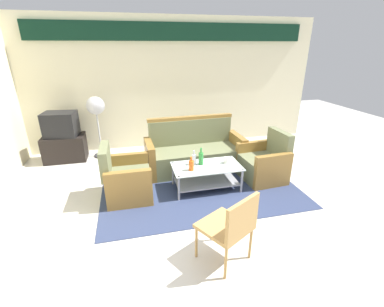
{
  "coord_description": "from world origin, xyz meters",
  "views": [
    {
      "loc": [
        -1.06,
        -3.0,
        2.22
      ],
      "look_at": [
        -0.17,
        0.73,
        0.65
      ],
      "focal_mm": 24.93,
      "sensor_mm": 36.0,
      "label": 1
    }
  ],
  "objects_px": {
    "armchair_right": "(264,164)",
    "television": "(61,124)",
    "cup": "(226,160)",
    "couch": "(194,153)",
    "armchair_left": "(126,180)",
    "bottle_clear": "(194,159)",
    "tv_stand": "(65,148)",
    "pedestal_fan": "(96,109)",
    "wicker_chair": "(231,224)",
    "bottle_green": "(201,158)",
    "coffee_table": "(207,174)",
    "bottle_orange": "(191,165)"
  },
  "relations": [
    {
      "from": "couch",
      "to": "bottle_orange",
      "type": "xyz_separation_m",
      "value": [
        -0.27,
        -0.88,
        0.18
      ]
    },
    {
      "from": "bottle_clear",
      "to": "couch",
      "type": "bearing_deg",
      "value": 75.49
    },
    {
      "from": "armchair_right",
      "to": "tv_stand",
      "type": "distance_m",
      "value": 3.94
    },
    {
      "from": "armchair_left",
      "to": "coffee_table",
      "type": "xyz_separation_m",
      "value": [
        1.27,
        -0.04,
        -0.02
      ]
    },
    {
      "from": "armchair_left",
      "to": "cup",
      "type": "xyz_separation_m",
      "value": [
        1.62,
        -0.01,
        0.17
      ]
    },
    {
      "from": "television",
      "to": "couch",
      "type": "bearing_deg",
      "value": 164.04
    },
    {
      "from": "couch",
      "to": "bottle_clear",
      "type": "distance_m",
      "value": 0.72
    },
    {
      "from": "pedestal_fan",
      "to": "wicker_chair",
      "type": "height_order",
      "value": "pedestal_fan"
    },
    {
      "from": "bottle_green",
      "to": "cup",
      "type": "height_order",
      "value": "bottle_green"
    },
    {
      "from": "armchair_right",
      "to": "cup",
      "type": "height_order",
      "value": "armchair_right"
    },
    {
      "from": "armchair_left",
      "to": "bottle_clear",
      "type": "bearing_deg",
      "value": 93.82
    },
    {
      "from": "armchair_right",
      "to": "bottle_clear",
      "type": "bearing_deg",
      "value": 85.79
    },
    {
      "from": "armchair_right",
      "to": "wicker_chair",
      "type": "bearing_deg",
      "value": 139.02
    },
    {
      "from": "bottle_green",
      "to": "coffee_table",
      "type": "bearing_deg",
      "value": -46.64
    },
    {
      "from": "couch",
      "to": "wicker_chair",
      "type": "relative_size",
      "value": 2.17
    },
    {
      "from": "bottle_orange",
      "to": "pedestal_fan",
      "type": "distance_m",
      "value": 2.53
    },
    {
      "from": "coffee_table",
      "to": "television",
      "type": "bearing_deg",
      "value": 143.6
    },
    {
      "from": "wicker_chair",
      "to": "tv_stand",
      "type": "bearing_deg",
      "value": 93.58
    },
    {
      "from": "armchair_right",
      "to": "television",
      "type": "distance_m",
      "value": 3.97
    },
    {
      "from": "coffee_table",
      "to": "bottle_clear",
      "type": "distance_m",
      "value": 0.32
    },
    {
      "from": "bottle_clear",
      "to": "tv_stand",
      "type": "xyz_separation_m",
      "value": [
        -2.29,
        1.72,
        -0.24
      ]
    },
    {
      "from": "cup",
      "to": "pedestal_fan",
      "type": "relative_size",
      "value": 0.08
    },
    {
      "from": "armchair_right",
      "to": "couch",
      "type": "bearing_deg",
      "value": 53.82
    },
    {
      "from": "armchair_right",
      "to": "tv_stand",
      "type": "bearing_deg",
      "value": 60.0
    },
    {
      "from": "cup",
      "to": "television",
      "type": "distance_m",
      "value": 3.35
    },
    {
      "from": "couch",
      "to": "cup",
      "type": "relative_size",
      "value": 18.25
    },
    {
      "from": "bottle_orange",
      "to": "cup",
      "type": "relative_size",
      "value": 2.25
    },
    {
      "from": "bottle_clear",
      "to": "cup",
      "type": "height_order",
      "value": "bottle_clear"
    },
    {
      "from": "couch",
      "to": "bottle_green",
      "type": "height_order",
      "value": "couch"
    },
    {
      "from": "bottle_green",
      "to": "wicker_chair",
      "type": "xyz_separation_m",
      "value": [
        -0.13,
        -1.7,
        -0.02
      ]
    },
    {
      "from": "armchair_right",
      "to": "cup",
      "type": "xyz_separation_m",
      "value": [
        -0.73,
        -0.07,
        0.17
      ]
    },
    {
      "from": "armchair_right",
      "to": "pedestal_fan",
      "type": "height_order",
      "value": "pedestal_fan"
    },
    {
      "from": "tv_stand",
      "to": "pedestal_fan",
      "type": "height_order",
      "value": "pedestal_fan"
    },
    {
      "from": "coffee_table",
      "to": "cup",
      "type": "distance_m",
      "value": 0.39
    },
    {
      "from": "pedestal_fan",
      "to": "coffee_table",
      "type": "bearing_deg",
      "value": -46.42
    },
    {
      "from": "coffee_table",
      "to": "bottle_orange",
      "type": "height_order",
      "value": "bottle_orange"
    },
    {
      "from": "television",
      "to": "wicker_chair",
      "type": "height_order",
      "value": "television"
    },
    {
      "from": "cup",
      "to": "tv_stand",
      "type": "xyz_separation_m",
      "value": [
        -2.82,
        1.79,
        -0.2
      ]
    },
    {
      "from": "bottle_green",
      "to": "bottle_clear",
      "type": "bearing_deg",
      "value": 166.63
    },
    {
      "from": "armchair_right",
      "to": "bottle_green",
      "type": "bearing_deg",
      "value": 87.07
    },
    {
      "from": "coffee_table",
      "to": "pedestal_fan",
      "type": "height_order",
      "value": "pedestal_fan"
    },
    {
      "from": "coffee_table",
      "to": "bottle_green",
      "type": "relative_size",
      "value": 3.85
    },
    {
      "from": "tv_stand",
      "to": "television",
      "type": "distance_m",
      "value": 0.5
    },
    {
      "from": "television",
      "to": "armchair_right",
      "type": "bearing_deg",
      "value": 161.12
    },
    {
      "from": "bottle_clear",
      "to": "tv_stand",
      "type": "relative_size",
      "value": 0.31
    },
    {
      "from": "armchair_left",
      "to": "bottle_green",
      "type": "height_order",
      "value": "armchair_left"
    },
    {
      "from": "bottle_orange",
      "to": "wicker_chair",
      "type": "xyz_separation_m",
      "value": [
        0.07,
        -1.52,
        -0.0
      ]
    },
    {
      "from": "bottle_green",
      "to": "tv_stand",
      "type": "xyz_separation_m",
      "value": [
        -2.4,
        1.74,
        -0.26
      ]
    },
    {
      "from": "coffee_table",
      "to": "tv_stand",
      "type": "distance_m",
      "value": 3.08
    },
    {
      "from": "couch",
      "to": "television",
      "type": "xyz_separation_m",
      "value": [
        -2.47,
        1.04,
        0.44
      ]
    }
  ]
}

